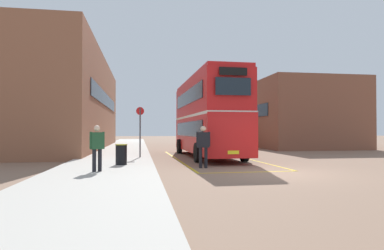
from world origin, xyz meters
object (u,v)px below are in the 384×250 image
(pedestrian_waiting_near, at_px, (97,145))
(litter_bin, at_px, (121,154))
(single_deck_bus, at_px, (221,130))
(pedestrian_boarding, at_px, (203,143))
(double_decker_bus, at_px, (207,116))
(bus_stop_sign, at_px, (140,127))

(pedestrian_waiting_near, xyz_separation_m, litter_bin, (0.73, 2.28, -0.51))
(single_deck_bus, bearing_deg, pedestrian_waiting_near, -114.11)
(single_deck_bus, bearing_deg, litter_bin, -114.77)
(pedestrian_boarding, xyz_separation_m, pedestrian_waiting_near, (-4.21, -1.68, 0.03))
(pedestrian_waiting_near, bearing_deg, double_decker_bus, 53.22)
(pedestrian_waiting_near, bearing_deg, single_deck_bus, 65.89)
(single_deck_bus, relative_size, pedestrian_waiting_near, 5.60)
(bus_stop_sign, bearing_deg, pedestrian_boarding, -59.32)
(pedestrian_boarding, distance_m, bus_stop_sign, 5.30)
(litter_bin, bearing_deg, double_decker_bus, 46.88)
(pedestrian_boarding, height_order, bus_stop_sign, bus_stop_sign)
(pedestrian_boarding, bearing_deg, pedestrian_waiting_near, -158.27)
(single_deck_bus, distance_m, pedestrian_boarding, 22.49)
(double_decker_bus, distance_m, pedestrian_boarding, 6.09)
(double_decker_bus, distance_m, pedestrian_waiting_near, 9.39)
(double_decker_bus, bearing_deg, bus_stop_sign, -162.87)
(double_decker_bus, bearing_deg, pedestrian_boarding, -103.16)
(single_deck_bus, relative_size, bus_stop_sign, 3.36)
(double_decker_bus, height_order, single_deck_bus, double_decker_bus)
(pedestrian_waiting_near, height_order, litter_bin, pedestrian_waiting_near)
(double_decker_bus, xyz_separation_m, pedestrian_waiting_near, (-5.56, -7.44, -1.42))
(double_decker_bus, distance_m, litter_bin, 7.32)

